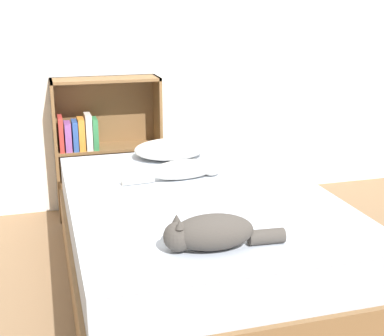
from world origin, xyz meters
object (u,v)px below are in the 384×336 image
(bed, at_px, (199,241))
(cat_dark, at_px, (210,233))
(cat_light, at_px, (189,168))
(bookshelf, at_px, (102,144))
(pillow, at_px, (170,149))

(bed, height_order, cat_dark, cat_dark)
(cat_light, bearing_deg, bed, -99.09)
(cat_light, distance_m, bookshelf, 1.07)
(pillow, height_order, cat_light, cat_light)
(pillow, xyz_separation_m, bookshelf, (-0.37, 0.55, -0.07))
(pillow, relative_size, cat_dark, 0.90)
(cat_light, relative_size, cat_dark, 1.17)
(pillow, xyz_separation_m, cat_light, (0.01, -0.44, 0.00))
(cat_light, xyz_separation_m, bookshelf, (-0.37, 0.99, -0.07))
(cat_light, xyz_separation_m, cat_dark, (-0.17, -0.91, 0.01))
(bed, distance_m, cat_light, 0.43)
(pillow, height_order, cat_dark, cat_dark)
(cat_dark, bearing_deg, bookshelf, -79.56)
(pillow, relative_size, bookshelf, 0.46)
(pillow, bearing_deg, bookshelf, 123.82)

